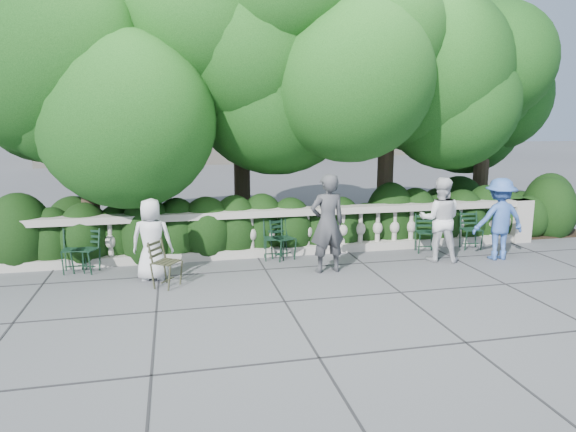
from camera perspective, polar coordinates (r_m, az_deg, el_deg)
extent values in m
plane|color=#494A50|center=(9.35, 1.35, -7.18)|extent=(90.00, 90.00, 0.00)
cube|color=#9E998E|center=(11.01, -0.91, -3.88)|extent=(12.00, 0.32, 0.18)
cube|color=#9E998E|center=(10.82, -0.92, 0.43)|extent=(12.00, 0.36, 0.14)
cube|color=#9E998E|center=(13.31, 24.24, -0.43)|extent=(0.44, 0.44, 1.00)
cylinder|color=#3F3023|center=(12.26, -21.21, 3.15)|extent=(0.40, 0.40, 2.80)
ellipsoid|color=#103A0F|center=(11.75, -22.31, 13.93)|extent=(5.28, 5.28, 3.96)
cylinder|color=#3F3023|center=(12.79, -5.15, 5.50)|extent=(0.40, 0.40, 3.40)
ellipsoid|color=#103A0F|center=(12.31, -5.04, 18.08)|extent=(6.24, 6.24, 4.68)
cylinder|color=#3F3023|center=(13.06, 10.74, 4.59)|extent=(0.40, 0.40, 3.00)
ellipsoid|color=#103A0F|center=(12.60, 12.00, 15.34)|extent=(5.52, 5.52, 4.14)
cylinder|color=#3F3023|center=(14.94, 20.61, 4.09)|extent=(0.40, 0.40, 2.60)
ellipsoid|color=#103A0F|center=(14.53, 22.05, 12.13)|extent=(4.80, 4.80, 3.60)
imported|color=silver|center=(9.53, -14.90, -2.54)|extent=(0.80, 0.59, 1.49)
imported|color=#3A3B3F|center=(9.67, 4.40, -0.82)|extent=(0.73, 0.52, 1.88)
imported|color=silver|center=(10.87, 16.52, -0.36)|extent=(1.03, 0.93, 1.72)
imported|color=#375BA6|center=(11.40, 22.41, -0.31)|extent=(1.12, 0.67, 1.69)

